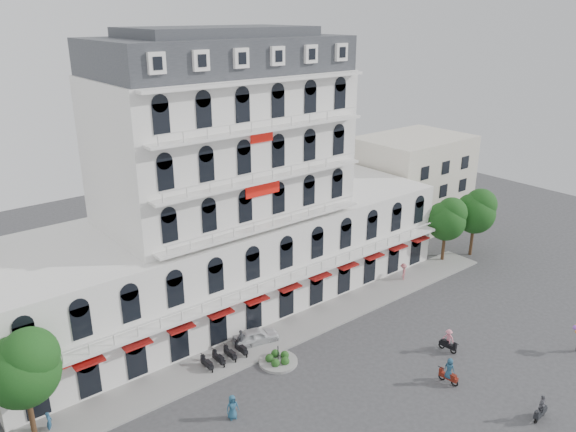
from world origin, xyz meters
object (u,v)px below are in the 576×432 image
at_px(rider_east, 449,371).
at_px(parked_car, 256,336).
at_px(rider_center, 448,340).
at_px(rider_northeast, 541,408).

bearing_deg(rider_east, parked_car, 24.67).
distance_m(parked_car, rider_center, 16.28).
bearing_deg(rider_center, parked_car, -138.85).
bearing_deg(rider_northeast, rider_east, -81.15).
bearing_deg(rider_northeast, rider_center, -106.95).
bearing_deg(rider_east, rider_northeast, -172.80).
distance_m(rider_east, rider_northeast, 6.75).
xyz_separation_m(rider_northeast, rider_center, (1.98, 9.26, 0.08)).
relative_size(rider_east, rider_northeast, 1.07).
relative_size(rider_northeast, rider_center, 1.00).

